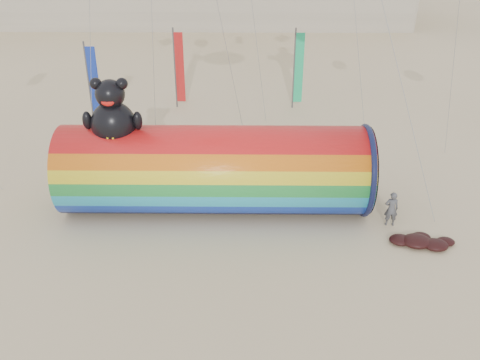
{
  "coord_description": "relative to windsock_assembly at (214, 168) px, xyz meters",
  "views": [
    {
      "loc": [
        0.7,
        -17.22,
        12.34
      ],
      "look_at": [
        0.5,
        1.5,
        2.4
      ],
      "focal_mm": 40.0,
      "sensor_mm": 36.0,
      "label": 1
    }
  ],
  "objects": [
    {
      "name": "ground",
      "position": [
        0.62,
        -3.36,
        -2.02
      ],
      "size": [
        160.0,
        160.0,
        0.0
      ],
      "primitive_type": "plane",
      "color": "#CCB58C",
      "rests_on": "ground"
    },
    {
      "name": "windsock_assembly",
      "position": [
        0.0,
        0.0,
        0.0
      ],
      "size": [
        13.19,
        4.02,
        6.08
      ],
      "color": "red",
      "rests_on": "ground"
    },
    {
      "name": "festival_banners",
      "position": [
        -1.96,
        11.78,
        0.62
      ],
      "size": [
        12.86,
        3.73,
        5.2
      ],
      "color": "#59595E",
      "rests_on": "ground"
    },
    {
      "name": "fabric_bundle",
      "position": [
        8.38,
        -2.81,
        -1.84
      ],
      "size": [
        2.62,
        1.35,
        0.41
      ],
      "color": "#340B09",
      "rests_on": "ground"
    },
    {
      "name": "kite_handler",
      "position": [
        7.46,
        -1.33,
        -1.23
      ],
      "size": [
        0.59,
        0.39,
        1.57
      ],
      "primitive_type": "imported",
      "rotation": [
        0.0,
        0.0,
        3.11
      ],
      "color": "#4D4E53",
      "rests_on": "ground"
    }
  ]
}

